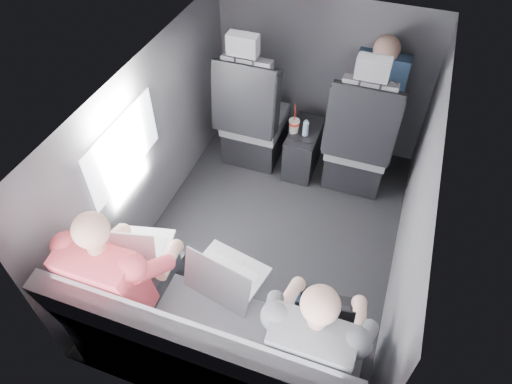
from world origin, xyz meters
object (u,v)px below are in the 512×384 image
(soda_cup, at_px, (294,126))
(passenger_rear_left, at_px, (126,274))
(center_console, at_px, (304,149))
(water_bottle, at_px, (306,128))
(passenger_rear_right, at_px, (316,338))
(laptop_black, at_px, (325,315))
(rear_bench, at_px, (211,347))
(passenger_front_right, at_px, (377,92))
(front_seat_right, at_px, (359,145))
(laptop_silver, at_px, (225,275))
(front_seat_left, at_px, (252,122))
(laptop_white, at_px, (138,246))

(soda_cup, bearing_deg, passenger_rear_left, -104.06)
(center_console, bearing_deg, water_bottle, -77.11)
(passenger_rear_right, bearing_deg, laptop_black, 83.54)
(center_console, height_order, laptop_black, laptop_black)
(rear_bench, distance_m, passenger_front_right, 2.26)
(front_seat_right, height_order, laptop_black, front_seat_right)
(laptop_silver, bearing_deg, laptop_black, -4.18)
(front_seat_right, height_order, laptop_silver, front_seat_right)
(front_seat_right, bearing_deg, laptop_black, -86.22)
(passenger_rear_right, height_order, passenger_front_right, passenger_front_right)
(water_bottle, bearing_deg, front_seat_right, 2.25)
(rear_bench, bearing_deg, laptop_black, 22.16)
(front_seat_right, relative_size, passenger_rear_left, 1.04)
(passenger_rear_right, distance_m, passenger_front_right, 2.07)
(passenger_rear_left, bearing_deg, front_seat_right, 61.49)
(water_bottle, bearing_deg, soda_cup, -178.13)
(passenger_rear_left, distance_m, passenger_front_right, 2.31)
(front_seat_left, xyz_separation_m, passenger_rear_left, (-0.08, -1.81, 0.23))
(center_console, height_order, soda_cup, soda_cup)
(water_bottle, relative_size, laptop_black, 0.45)
(water_bottle, bearing_deg, center_console, 102.89)
(soda_cup, xyz_separation_m, laptop_black, (0.64, -1.65, 0.16))
(laptop_black, relative_size, passenger_rear_left, 0.26)
(laptop_white, bearing_deg, front_seat_right, 57.91)
(rear_bench, bearing_deg, soda_cup, 92.56)
(water_bottle, height_order, passenger_front_right, passenger_front_right)
(center_console, distance_m, rear_bench, 1.94)
(passenger_rear_left, bearing_deg, center_console, 73.95)
(center_console, xyz_separation_m, passenger_rear_right, (0.55, -1.85, 0.41))
(front_seat_right, bearing_deg, soda_cup, -177.82)
(front_seat_right, distance_m, laptop_white, 1.92)
(front_seat_left, relative_size, passenger_front_right, 1.64)
(water_bottle, bearing_deg, passenger_front_right, 30.07)
(front_seat_left, distance_m, laptop_black, 1.97)
(front_seat_left, xyz_separation_m, rear_bench, (0.45, -1.90, -0.09))
(front_seat_left, bearing_deg, passenger_rear_left, -92.58)
(center_console, bearing_deg, passenger_front_right, 24.07)
(water_bottle, height_order, laptop_black, laptop_black)
(front_seat_left, xyz_separation_m, soda_cup, (0.37, -0.02, 0.07))
(front_seat_left, xyz_separation_m, water_bottle, (0.46, -0.02, 0.06))
(rear_bench, xyz_separation_m, laptop_silver, (-0.01, 0.27, 0.33))
(center_console, xyz_separation_m, rear_bench, (-0.00, -1.94, 0.11))
(center_console, xyz_separation_m, laptop_silver, (-0.01, -1.67, 0.44))
(laptop_black, bearing_deg, rear_bench, -157.84)
(front_seat_right, bearing_deg, laptop_silver, -105.79)
(front_seat_left, bearing_deg, water_bottle, -2.12)
(front_seat_left, bearing_deg, passenger_rear_right, -61.13)
(center_console, bearing_deg, laptop_white, -108.78)
(water_bottle, bearing_deg, passenger_rear_right, -73.42)
(soda_cup, xyz_separation_m, laptop_white, (-0.48, -1.59, 0.17))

